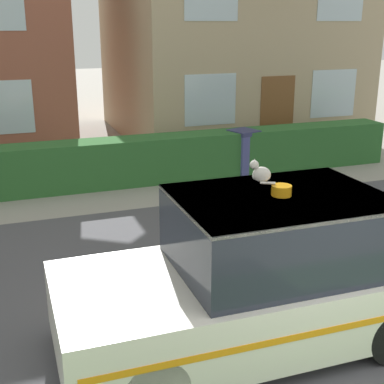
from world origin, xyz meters
name	(u,v)px	position (x,y,z in m)	size (l,w,h in m)	color
road_strip	(237,266)	(0.00, 4.33, 0.01)	(28.00, 5.94, 0.01)	#4C4C51
garden_hedge	(119,162)	(-0.73, 9.05, 0.51)	(13.50, 0.78, 1.03)	#2D662D
police_car	(258,276)	(-0.61, 2.49, 0.82)	(4.19, 1.89, 1.82)	black
cat	(260,173)	(-0.54, 2.68, 1.94)	(0.24, 0.25, 0.25)	silver
house_right	(226,14)	(3.86, 13.85, 3.71)	(7.04, 7.03, 7.29)	tan
wheelie_bin	(243,152)	(2.25, 8.95, 0.53)	(0.72, 0.75, 1.05)	#474C8C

